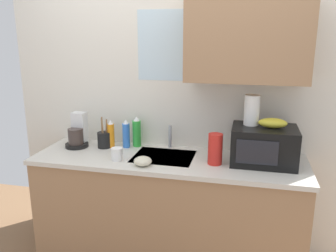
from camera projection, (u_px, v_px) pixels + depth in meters
kitchen_wall_assembly at (189, 92)px, 2.83m from camera, size 2.84×0.42×2.50m
counter_unit at (168, 210)px, 2.79m from camera, size 2.07×0.63×0.90m
sink_faucet at (170, 137)px, 2.89m from camera, size 0.03×0.03×0.19m
microwave at (264, 145)px, 2.54m from camera, size 0.46×0.35×0.27m
banana_bunch at (273, 123)px, 2.48m from camera, size 0.20×0.11×0.07m
paper_towel_roll at (252, 110)px, 2.55m from camera, size 0.11×0.11×0.22m
coffee_maker at (78, 134)px, 2.93m from camera, size 0.19×0.21×0.28m
dish_soap_bottle_green at (137, 132)px, 2.93m from camera, size 0.07×0.07×0.25m
dish_soap_bottle_blue at (126, 134)px, 2.90m from camera, size 0.06×0.06×0.24m
dish_soap_bottle_orange at (111, 134)px, 2.90m from camera, size 0.06×0.06×0.23m
cereal_canister at (215, 149)px, 2.53m from camera, size 0.10×0.10×0.23m
mug_white at (117, 154)px, 2.62m from camera, size 0.08×0.08×0.09m
utensil_crock at (104, 139)px, 2.90m from camera, size 0.11×0.11×0.26m
small_bowl at (143, 161)px, 2.52m from camera, size 0.13×0.13×0.06m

